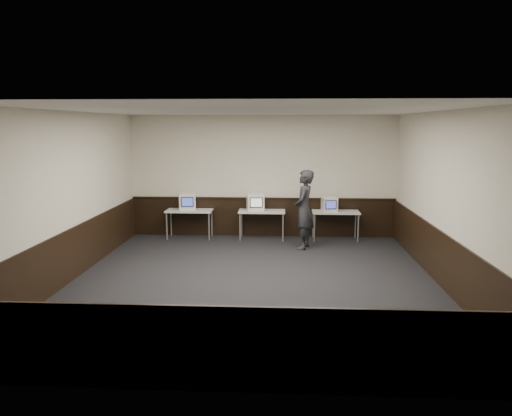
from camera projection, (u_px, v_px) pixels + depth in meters
The scene contains 18 objects.
floor at pixel (253, 281), 9.49m from camera, with size 8.00×8.00×0.00m, color black.
ceiling at pixel (253, 110), 8.96m from camera, with size 8.00×8.00×0.00m, color white.
back_wall at pixel (263, 176), 13.16m from camera, with size 7.00×7.00×0.00m, color beige.
front_wall at pixel (231, 253), 5.29m from camera, with size 7.00×7.00×0.00m, color beige.
left_wall at pixel (69, 197), 9.42m from camera, with size 8.00×8.00×0.00m, color beige.
right_wall at pixel (446, 200), 9.03m from camera, with size 8.00×8.00×0.00m, color beige.
wainscot_back at pixel (263, 217), 13.33m from camera, with size 6.98×0.04×1.00m, color black.
wainscot_front at pixel (232, 349), 5.49m from camera, with size 6.98×0.04×1.00m, color black.
wainscot_left at pixel (73, 253), 9.60m from camera, with size 0.04×7.98×1.00m, color black.
wainscot_right at pixel (441, 259), 9.21m from camera, with size 0.04×7.98×1.00m, color black.
wainscot_rail at pixel (263, 198), 13.22m from camera, with size 6.98×0.06×0.04m, color black.
desk_left at pixel (189, 213), 13.03m from camera, with size 1.20×0.60×0.75m.
desk_center at pixel (262, 213), 12.92m from camera, with size 1.20×0.60×0.75m.
desk_right at pixel (336, 214), 12.82m from camera, with size 1.20×0.60×0.75m.
emac_left at pixel (188, 202), 13.03m from camera, with size 0.49×0.51×0.43m.
emac_center at pixel (255, 202), 12.91m from camera, with size 0.50×0.52×0.43m.
emac_right at pixel (329, 204), 12.74m from camera, with size 0.42×0.44×0.37m.
person at pixel (304, 210), 11.88m from camera, with size 0.69×0.45×1.90m, color #232328.
Camera 1 is at (0.56, -9.11, 2.94)m, focal length 35.00 mm.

